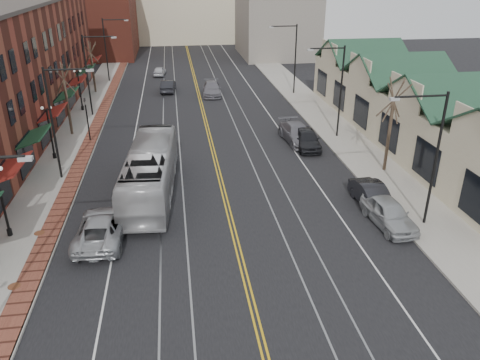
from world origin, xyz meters
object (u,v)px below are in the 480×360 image
object	(u,v)px
transit_bus	(151,171)
parked_car_b	(373,196)
parked_car_c	(297,133)
parked_car_d	(307,139)
parked_suv	(102,228)
parked_car_a	(389,213)

from	to	relation	value
transit_bus	parked_car_b	size ratio (longest dim) A/B	2.66
parked_car_c	parked_car_d	bearing A→B (deg)	-79.47
parked_suv	parked_car_a	world-z (taller)	parked_car_a
transit_bus	parked_car_c	distance (m)	15.23
parked_suv	parked_car_b	xyz separation A→B (m)	(16.80, 1.65, -0.03)
transit_bus	parked_car_c	bearing A→B (deg)	-140.64
transit_bus	parked_car_d	distance (m)	14.78
parked_car_a	parked_car_d	bearing A→B (deg)	91.07
parked_car_a	parked_car_c	distance (m)	15.16
parked_car_c	parked_car_b	bearing A→B (deg)	-87.64
parked_car_c	parked_car_d	distance (m)	1.63
parked_suv	parked_car_b	distance (m)	16.88
parked_car_b	parked_car_c	bearing A→B (deg)	95.12
parked_car_a	parked_car_c	bearing A→B (deg)	92.19
parked_suv	parked_car_b	bearing A→B (deg)	-171.77
parked_car_a	parked_car_b	size ratio (longest dim) A/B	1.03
parked_car_a	parked_car_d	xyz separation A→B (m)	(-1.27, 13.49, 0.01)
transit_bus	parked_car_a	distance (m)	15.53
parked_suv	parked_car_a	bearing A→B (deg)	-179.88
parked_suv	parked_car_a	distance (m)	16.82
parked_car_d	transit_bus	bearing A→B (deg)	-146.69
parked_car_c	parked_car_d	xyz separation A→B (m)	(0.45, -1.57, 0.01)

